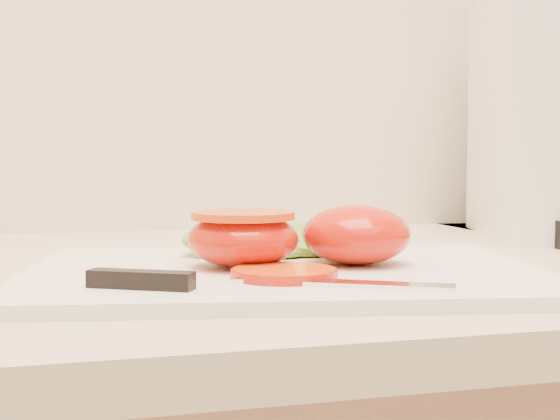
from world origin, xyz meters
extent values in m
cube|color=beige|center=(0.00, 1.68, 0.92)|extent=(3.92, 0.65, 0.03)
cube|color=white|center=(-0.18, 1.56, 0.94)|extent=(0.45, 0.36, 0.01)
ellipsoid|color=red|center=(-0.12, 1.57, 0.96)|extent=(0.09, 0.09, 0.05)
ellipsoid|color=red|center=(-0.21, 1.57, 0.96)|extent=(0.09, 0.09, 0.04)
cylinder|color=red|center=(-0.21, 1.57, 0.98)|extent=(0.08, 0.08, 0.01)
cylinder|color=#E7530C|center=(-0.19, 1.51, 0.94)|extent=(0.08, 0.08, 0.01)
ellipsoid|color=#5EA72C|center=(-0.18, 1.65, 0.95)|extent=(0.14, 0.09, 0.03)
ellipsoid|color=#5EA72C|center=(-0.13, 1.65, 0.95)|extent=(0.13, 0.11, 0.02)
cube|color=silver|center=(-0.16, 1.47, 0.94)|extent=(0.14, 0.09, 0.00)
cube|color=black|center=(-0.30, 1.49, 0.95)|extent=(0.07, 0.05, 0.01)
camera|label=1|loc=(-0.34, 0.97, 1.03)|focal=50.00mm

